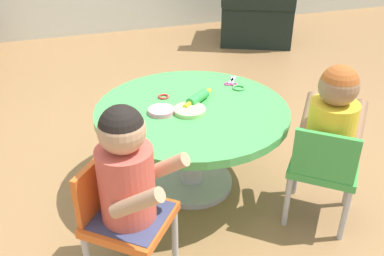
# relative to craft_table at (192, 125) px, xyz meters

# --- Properties ---
(ground_plane) EXTENTS (10.00, 10.00, 0.00)m
(ground_plane) POSITION_rel_craft_table_xyz_m (0.00, 0.00, -0.37)
(ground_plane) COLOR #9E7247
(craft_table) EXTENTS (0.97, 0.97, 0.47)m
(craft_table) POSITION_rel_craft_table_xyz_m (0.00, 0.00, 0.00)
(craft_table) COLOR silver
(craft_table) RESTS_ON ground
(child_chair_left) EXTENTS (0.42, 0.42, 0.54)m
(child_chair_left) POSITION_rel_craft_table_xyz_m (-0.45, -0.49, -0.06)
(child_chair_left) COLOR #B7B7BC
(child_chair_left) RESTS_ON ground
(seated_child_left) EXTENTS (0.44, 0.43, 0.51)m
(seated_child_left) POSITION_rel_craft_table_xyz_m (-0.42, -0.51, 0.16)
(seated_child_left) COLOR #3F4772
(seated_child_left) RESTS_ON ground
(child_chair_right) EXTENTS (0.42, 0.42, 0.54)m
(child_chair_right) POSITION_rel_craft_table_xyz_m (0.48, -0.46, -0.06)
(child_chair_right) COLOR #B7B7BC
(child_chair_right) RESTS_ON ground
(seated_child_right) EXTENTS (0.43, 0.44, 0.51)m
(seated_child_right) POSITION_rel_craft_table_xyz_m (0.51, -0.43, 0.16)
(seated_child_right) COLOR #3F4772
(seated_child_right) RESTS_ON ground
(armchair_dark) EXTENTS (0.94, 0.95, 0.85)m
(armchair_dark) POSITION_rel_craft_table_xyz_m (1.43, 2.15, -0.06)
(armchair_dark) COLOR black
(armchair_dark) RESTS_ON ground
(rolling_pin) EXTENTS (0.19, 0.16, 0.05)m
(rolling_pin) POSITION_rel_craft_table_xyz_m (0.05, 0.04, 0.13)
(rolling_pin) COLOR green
(rolling_pin) RESTS_ON craft_table
(craft_scissors) EXTENTS (0.11, 0.14, 0.01)m
(craft_scissors) POSITION_rel_craft_table_xyz_m (0.31, 0.22, 0.10)
(craft_scissors) COLOR silver
(craft_scissors) RESTS_ON craft_table
(playdough_blob_0) EXTENTS (0.13, 0.13, 0.02)m
(playdough_blob_0) POSITION_rel_craft_table_xyz_m (-0.16, -0.01, 0.11)
(playdough_blob_0) COLOR pink
(playdough_blob_0) RESTS_ON craft_table
(playdough_blob_1) EXTENTS (0.16, 0.16, 0.02)m
(playdough_blob_1) POSITION_rel_craft_table_xyz_m (-0.03, -0.04, 0.11)
(playdough_blob_1) COLOR #B2E58C
(playdough_blob_1) RESTS_ON craft_table
(cookie_cutter_0) EXTENTS (0.07, 0.07, 0.01)m
(cookie_cutter_0) POSITION_rel_craft_table_xyz_m (0.31, 0.13, 0.11)
(cookie_cutter_0) COLOR #4CB259
(cookie_cutter_0) RESTS_ON craft_table
(cookie_cutter_1) EXTENTS (0.06, 0.06, 0.01)m
(cookie_cutter_1) POSITION_rel_craft_table_xyz_m (-0.10, 0.16, 0.11)
(cookie_cutter_1) COLOR red
(cookie_cutter_1) RESTS_ON craft_table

